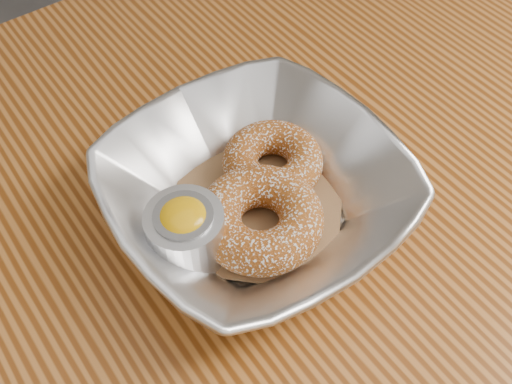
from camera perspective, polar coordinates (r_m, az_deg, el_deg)
table at (r=0.61m, az=2.94°, el=-7.13°), size 1.20×0.80×0.75m
serving_bowl at (r=0.50m, az=-0.00°, el=-0.02°), size 0.24×0.24×0.06m
parchment at (r=0.51m, az=-0.00°, el=-1.43°), size 0.21×0.21×0.00m
donut_back at (r=0.52m, az=1.59°, el=2.95°), size 0.09×0.09×0.03m
donut_front at (r=0.48m, az=0.41°, el=-2.55°), size 0.14×0.14×0.04m
ramekin at (r=0.47m, az=-6.70°, el=-3.80°), size 0.06×0.06×0.06m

